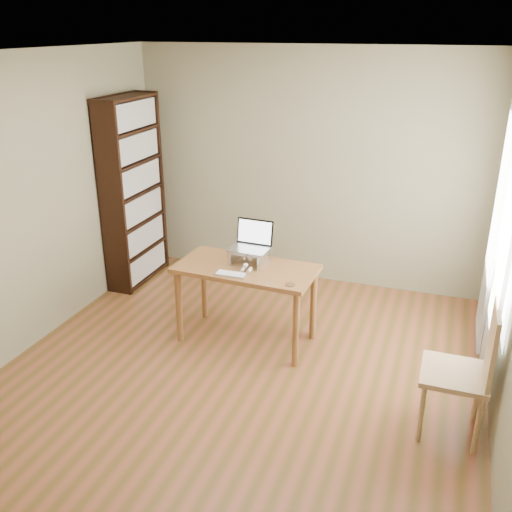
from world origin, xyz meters
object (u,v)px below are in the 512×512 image
(bookshelf, at_px, (133,192))
(desk, at_px, (246,278))
(cat, at_px, (253,257))
(chair, at_px, (468,367))
(laptop, at_px, (251,241))
(keyboard, at_px, (231,274))

(bookshelf, height_order, desk, bookshelf)
(cat, height_order, chair, chair)
(bookshelf, distance_m, chair, 4.01)
(bookshelf, bearing_deg, desk, -28.41)
(laptop, bearing_deg, bookshelf, 158.36)
(chair, bearing_deg, laptop, 155.41)
(bookshelf, relative_size, chair, 2.02)
(keyboard, distance_m, chair, 2.07)
(chair, bearing_deg, desk, 158.99)
(desk, bearing_deg, keyboard, -102.20)
(cat, bearing_deg, keyboard, -108.16)
(bookshelf, bearing_deg, keyboard, -34.85)
(desk, xyz_separation_m, cat, (0.03, 0.11, 0.17))
(desk, xyz_separation_m, laptop, (-0.00, 0.14, 0.31))
(bookshelf, xyz_separation_m, chair, (3.62, -1.66, -0.48))
(bookshelf, xyz_separation_m, laptop, (1.68, -0.77, -0.11))
(laptop, relative_size, keyboard, 1.30)
(desk, bearing_deg, laptop, 92.89)
(keyboard, bearing_deg, chair, -15.86)
(desk, bearing_deg, cat, 76.99)
(keyboard, relative_size, chair, 0.27)
(bookshelf, relative_size, desk, 1.62)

